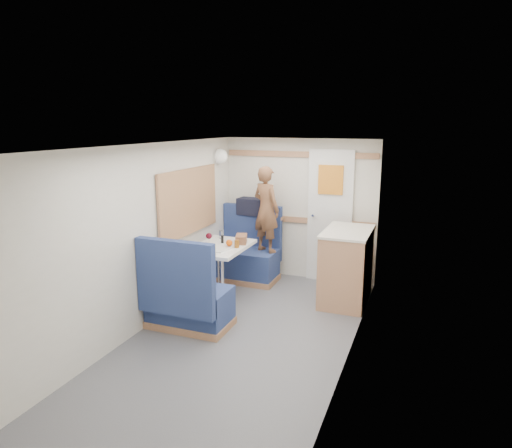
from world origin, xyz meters
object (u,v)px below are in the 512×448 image
at_px(orange_fruit, 229,243).
at_px(cheese_block, 211,246).
at_px(wine_glass, 209,237).
at_px(tumbler_left, 195,247).
at_px(galley_counter, 346,266).
at_px(tumbler_mid, 221,234).
at_px(person, 266,209).
at_px(duffel_bag, 255,207).
at_px(bench_far, 247,259).
at_px(bench_near, 187,303).
at_px(dinette_table, 221,258).
at_px(tray, 220,248).
at_px(bread_loaf, 241,239).
at_px(pepper_grinder, 222,239).
at_px(dome_light, 220,156).
at_px(beer_glass, 237,244).

bearing_deg(orange_fruit, cheese_block, -137.27).
height_order(wine_glass, tumbler_left, wine_glass).
distance_m(galley_counter, tumbler_mid, 1.66).
bearing_deg(orange_fruit, galley_counter, 23.68).
height_order(person, tumbler_mid, person).
relative_size(duffel_bag, wine_glass, 2.97).
xyz_separation_m(wine_glass, tumbler_left, (-0.06, -0.26, -0.07)).
distance_m(bench_far, bench_near, 1.73).
xyz_separation_m(dinette_table, cheese_block, (-0.04, -0.19, 0.19)).
distance_m(tray, bread_loaf, 0.39).
xyz_separation_m(duffel_bag, tray, (0.03, -1.27, -0.29)).
bearing_deg(bread_loaf, orange_fruit, -102.47).
bearing_deg(tumbler_left, bench_far, 81.63).
relative_size(cheese_block, pepper_grinder, 1.02).
relative_size(person, tumbler_mid, 11.81).
xyz_separation_m(dome_light, tumbler_mid, (0.24, -0.51, -0.98)).
height_order(dome_light, cheese_block, dome_light).
bearing_deg(wine_glass, pepper_grinder, 66.44).
xyz_separation_m(bench_near, tumbler_mid, (-0.15, 1.21, 0.47)).
relative_size(wine_glass, tumbler_left, 1.62).
bearing_deg(dome_light, tumbler_mid, -64.77).
bearing_deg(beer_glass, galley_counter, 24.22).
xyz_separation_m(dinette_table, bench_far, (-0.00, 0.86, -0.27)).
height_order(bench_far, tumbler_left, bench_far).
xyz_separation_m(bench_near, orange_fruit, (0.13, 0.83, 0.48)).
distance_m(orange_fruit, cheese_block, 0.23).
xyz_separation_m(orange_fruit, beer_glass, (0.09, 0.03, -0.01)).
distance_m(dinette_table, tumbler_mid, 0.43).
distance_m(dinette_table, orange_fruit, 0.25).
height_order(galley_counter, orange_fruit, galley_counter).
bearing_deg(tumbler_mid, duffel_bag, 77.15).
distance_m(bench_near, tumbler_left, 0.73).
relative_size(galley_counter, bread_loaf, 3.75).
xyz_separation_m(tumbler_left, pepper_grinder, (0.14, 0.46, -0.00)).
distance_m(dinette_table, bench_near, 0.90).
bearing_deg(pepper_grinder, bench_near, -88.06).
bearing_deg(orange_fruit, tumbler_mid, 126.98).
relative_size(wine_glass, pepper_grinder, 1.72).
relative_size(dome_light, orange_fruit, 2.50).
height_order(dinette_table, person, person).
height_order(duffel_bag, orange_fruit, duffel_bag).
height_order(bench_far, duffel_bag, duffel_bag).
bearing_deg(bench_near, bread_loaf, 80.07).
distance_m(dome_light, galley_counter, 2.28).
bearing_deg(person, orange_fruit, 103.72).
bearing_deg(galley_counter, wine_glass, -158.53).
distance_m(dinette_table, wine_glass, 0.31).
relative_size(dome_light, bread_loaf, 0.81).
bearing_deg(tumbler_mid, dinette_table, -66.22).
height_order(wine_glass, bread_loaf, wine_glass).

